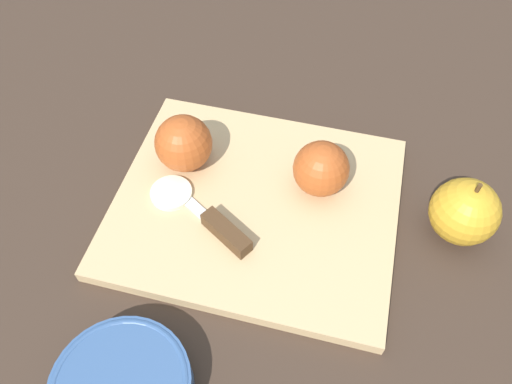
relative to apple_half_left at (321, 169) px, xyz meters
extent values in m
plane|color=#38281E|center=(0.08, 0.03, -0.05)|extent=(4.00, 4.00, 0.00)
cube|color=tan|center=(0.08, 0.03, -0.04)|extent=(0.39, 0.35, 0.02)
sphere|color=#AD4C1E|center=(0.00, 0.00, 0.00)|extent=(0.07, 0.07, 0.07)
cylinder|color=beige|center=(-0.01, 0.00, 0.00)|extent=(0.04, 0.06, 0.07)
sphere|color=#AD4C1E|center=(0.18, -0.02, 0.00)|extent=(0.07, 0.07, 0.07)
cylinder|color=beige|center=(0.18, -0.02, 0.00)|extent=(0.02, 0.07, 0.07)
cube|color=silver|center=(0.16, 0.04, -0.03)|extent=(0.07, 0.06, 0.00)
cube|color=#472D19|center=(0.11, 0.09, -0.03)|extent=(0.07, 0.06, 0.02)
cylinder|color=beige|center=(0.19, 0.04, -0.03)|extent=(0.05, 0.05, 0.01)
sphere|color=gold|center=(-0.17, 0.04, -0.01)|extent=(0.08, 0.08, 0.08)
cylinder|color=#4C3319|center=(-0.17, 0.04, 0.04)|extent=(0.01, 0.01, 0.01)
camera|label=1|loc=(0.04, 0.39, 0.47)|focal=35.00mm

